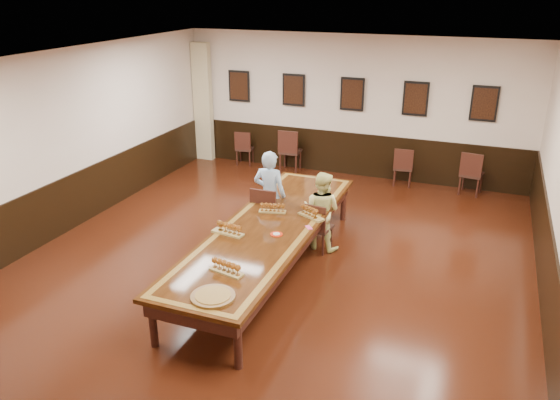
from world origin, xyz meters
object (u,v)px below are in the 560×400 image
at_px(person_woman, 321,211).
at_px(chair_man, 268,213).
at_px(spare_chair_a, 245,147).
at_px(spare_chair_d, 472,173).
at_px(spare_chair_b, 290,150).
at_px(chair_woman, 319,226).
at_px(carved_platter, 213,296).
at_px(person_man, 270,195).
at_px(conference_table, 268,235).
at_px(spare_chair_c, 403,166).

bearing_deg(person_woman, chair_man, 9.23).
relative_size(spare_chair_a, spare_chair_d, 0.90).
bearing_deg(spare_chair_b, chair_woman, 112.95).
xyz_separation_m(chair_man, person_woman, (0.97, 0.02, 0.18)).
distance_m(chair_woman, carved_platter, 3.12).
xyz_separation_m(spare_chair_b, person_man, (0.95, -3.59, 0.28)).
height_order(spare_chair_d, person_woman, person_woman).
bearing_deg(carved_platter, person_man, 100.64).
relative_size(spare_chair_d, conference_table, 0.19).
xyz_separation_m(chair_man, spare_chair_c, (1.74, 3.66, -0.06)).
bearing_deg(chair_man, spare_chair_d, -132.61).
bearing_deg(spare_chair_b, spare_chair_d, 175.07).
relative_size(chair_man, spare_chair_b, 0.98).
relative_size(chair_woman, spare_chair_b, 0.85).
bearing_deg(chair_man, spare_chair_a, -61.15).
bearing_deg(spare_chair_d, spare_chair_b, 7.31).
relative_size(chair_woman, person_woman, 0.64).
height_order(person_man, person_woman, person_man).
height_order(person_woman, carved_platter, person_woman).
bearing_deg(spare_chair_d, spare_chair_a, 6.94).
bearing_deg(chair_woman, spare_chair_d, -113.42).
distance_m(spare_chair_b, conference_table, 4.92).
relative_size(spare_chair_b, person_woman, 0.75).
relative_size(spare_chair_a, carved_platter, 1.31).
bearing_deg(chair_woman, person_woman, -90.00).
distance_m(chair_woman, spare_chair_a, 4.94).
distance_m(person_man, carved_platter, 3.31).
bearing_deg(person_man, spare_chair_d, -133.48).
relative_size(spare_chair_a, person_woman, 0.63).
bearing_deg(person_man, chair_man, 90.00).
bearing_deg(conference_table, spare_chair_a, 118.67).
bearing_deg(spare_chair_d, person_man, 56.11).
xyz_separation_m(chair_woman, spare_chair_d, (2.23, 3.69, 0.04)).
height_order(person_woman, conference_table, person_woman).
distance_m(chair_man, person_woman, 0.99).
xyz_separation_m(chair_woman, spare_chair_b, (-1.90, 3.76, 0.08)).
height_order(spare_chair_d, carved_platter, spare_chair_d).
bearing_deg(spare_chair_c, chair_woman, 73.08).
height_order(spare_chair_c, conference_table, spare_chair_c).
xyz_separation_m(spare_chair_c, conference_table, (-1.30, -4.68, 0.17)).
bearing_deg(chair_woman, spare_chair_c, -94.17).
bearing_deg(spare_chair_c, conference_table, 69.47).
bearing_deg(chair_man, conference_table, 111.87).
bearing_deg(spare_chair_b, person_woman, 113.67).
relative_size(chair_woman, spare_chair_c, 0.99).
bearing_deg(chair_woman, spare_chair_a, -42.88).
bearing_deg(chair_woman, spare_chair_b, -55.38).
distance_m(chair_man, spare_chair_d, 4.83).
xyz_separation_m(spare_chair_d, person_man, (-3.19, -3.52, 0.32)).
relative_size(spare_chair_c, carved_platter, 1.34).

